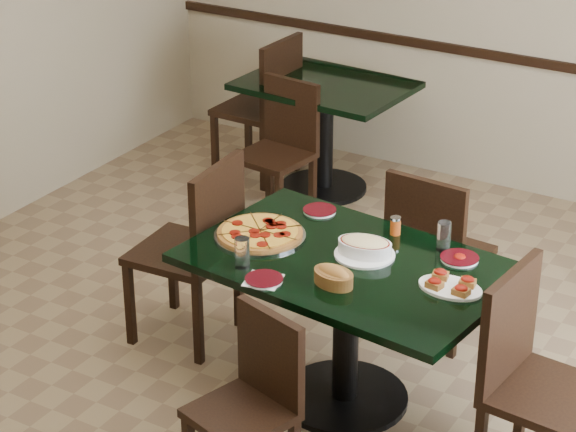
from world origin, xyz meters
The scene contains 20 objects.
floor centered at (0.00, 0.00, 0.00)m, with size 5.50×5.50×0.00m, color #7A6546.
main_table centered at (0.31, 0.01, 0.57)m, with size 1.51×1.06×0.75m.
back_table centered at (-0.96, 2.09, 0.52)m, with size 1.10×0.83×0.75m.
chair_far centered at (0.41, 0.73, 0.52)m, with size 0.47×0.47×0.93m.
chair_near centered at (0.26, -0.71, 0.44)m, with size 0.46×0.46×0.80m.
chair_right centered at (1.23, -0.14, 0.56)m, with size 0.50×0.50×0.99m.
chair_left centered at (-0.59, 0.12, 0.56)m, with size 0.49×0.49×1.00m.
back_chair_near centered at (-1.01, 1.63, 0.49)m, with size 0.45×0.45×0.87m.
back_chair_left centered at (-1.40, 2.08, 0.56)m, with size 0.48×0.48×0.99m.
pepperoni_pizza centered at (-0.16, 0.01, 0.77)m, with size 0.43×0.43×0.04m.
lasagna_casserole centered at (0.35, 0.09, 0.80)m, with size 0.28×0.28×0.09m.
bread_basket centered at (0.36, -0.21, 0.79)m, with size 0.22×0.17×0.09m.
bruschetta_platter centered at (0.81, 0.00, 0.77)m, with size 0.29×0.21×0.05m.
side_plate_near centered at (0.08, -0.34, 0.76)m, with size 0.17×0.17×0.02m.
side_plate_far_r centered at (0.73, 0.27, 0.76)m, with size 0.17×0.17×0.03m.
side_plate_far_l centered at (-0.05, 0.39, 0.76)m, with size 0.16×0.16×0.02m.
napkin_setting centered at (0.08, -0.34, 0.75)m, with size 0.18×0.18×0.01m.
water_glass_a centered at (0.63, 0.32, 0.82)m, with size 0.06×0.06×0.14m, color white.
water_glass_b centered at (-0.06, -0.28, 0.82)m, with size 0.07×0.07×0.14m, color white.
pepper_shaker centered at (0.37, 0.36, 0.80)m, with size 0.05×0.05×0.09m.
Camera 1 is at (2.34, -3.94, 3.10)m, focal length 70.00 mm.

